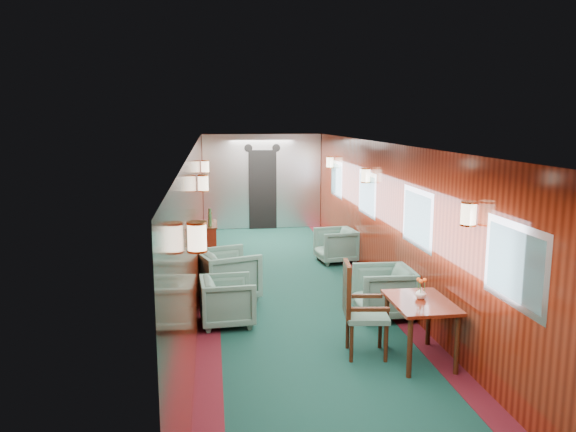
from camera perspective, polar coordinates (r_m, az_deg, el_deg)
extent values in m
plane|color=#0E342B|center=(8.75, 0.97, -8.67)|extent=(12.00, 12.00, 0.00)
cube|color=silver|center=(8.30, 1.02, 6.89)|extent=(3.00, 12.00, 0.10)
cube|color=silver|center=(8.30, 1.02, 6.96)|extent=(1.20, 12.00, 0.06)
cube|color=#631C0D|center=(14.34, -2.65, 3.56)|extent=(3.00, 0.10, 2.40)
cube|color=#631C0D|center=(8.35, -9.24, -1.18)|extent=(0.10, 12.00, 2.40)
cube|color=#631C0D|center=(8.79, 10.70, -0.66)|extent=(0.10, 12.00, 2.40)
cube|color=#400C14|center=(8.65, -8.01, -8.95)|extent=(0.30, 12.00, 0.01)
cube|color=#400C14|center=(9.04, 9.55, -8.17)|extent=(0.30, 12.00, 0.01)
cube|color=silver|center=(14.26, -2.63, 3.53)|extent=(2.98, 0.12, 2.38)
cube|color=black|center=(14.20, -2.59, 2.69)|extent=(0.70, 0.06, 2.00)
cylinder|color=black|center=(14.09, -4.06, 6.90)|extent=(0.20, 0.04, 0.20)
cylinder|color=black|center=(14.15, -1.21, 6.94)|extent=(0.20, 0.04, 0.20)
cube|color=silver|center=(5.60, 22.03, -4.65)|extent=(0.02, 1.10, 0.80)
cube|color=slate|center=(5.60, 21.96, -4.66)|extent=(0.01, 0.96, 0.66)
cube|color=silver|center=(7.82, 12.99, -0.20)|extent=(0.02, 1.10, 0.80)
cube|color=slate|center=(7.81, 12.94, -0.20)|extent=(0.01, 0.96, 0.66)
cube|color=silver|center=(10.16, 8.04, 2.26)|extent=(0.02, 1.10, 0.80)
cube|color=slate|center=(10.16, 8.00, 2.26)|extent=(0.01, 0.96, 0.66)
cube|color=silver|center=(12.57, 4.95, 3.78)|extent=(0.02, 1.10, 0.80)
cube|color=slate|center=(12.57, 4.92, 3.78)|extent=(0.01, 0.96, 0.66)
cylinder|color=#FFEEC6|center=(4.80, -9.23, -2.12)|extent=(0.16, 0.16, 0.24)
cylinder|color=#D78B3C|center=(4.82, -9.19, -3.51)|extent=(0.17, 0.17, 0.02)
cylinder|color=#FFEEC6|center=(6.18, 17.87, 0.23)|extent=(0.16, 0.16, 0.24)
cylinder|color=#D78B3C|center=(6.20, 17.81, -0.86)|extent=(0.17, 0.17, 0.02)
cylinder|color=#FFEEC6|center=(8.75, -8.61, 3.32)|extent=(0.16, 0.16, 0.24)
cylinder|color=#D78B3C|center=(8.76, -8.59, 2.55)|extent=(0.17, 0.17, 0.02)
cylinder|color=#FFEEC6|center=(9.91, 7.90, 4.11)|extent=(0.16, 0.16, 0.24)
cylinder|color=#D78B3C|center=(9.92, 7.88, 3.42)|extent=(0.17, 0.17, 0.02)
cylinder|color=#FFEEC6|center=(11.74, -8.42, 4.99)|extent=(0.16, 0.16, 0.24)
cylinder|color=#D78B3C|center=(11.75, -8.41, 4.41)|extent=(0.17, 0.17, 0.02)
cylinder|color=#FFEEC6|center=(12.81, 4.29, 5.48)|extent=(0.16, 0.16, 0.24)
cylinder|color=#D78B3C|center=(12.82, 4.28, 4.94)|extent=(0.17, 0.17, 0.02)
cube|color=#631C0D|center=(6.69, 13.36, -8.53)|extent=(0.68, 0.96, 0.04)
cylinder|color=#3D1E0D|center=(6.37, 12.26, -12.94)|extent=(0.06, 0.06, 0.68)
cylinder|color=#3D1E0D|center=(6.56, 16.80, -12.44)|extent=(0.06, 0.06, 0.68)
cylinder|color=#3D1E0D|center=(7.09, 9.97, -10.43)|extent=(0.06, 0.06, 0.68)
cylinder|color=#3D1E0D|center=(7.27, 14.09, -10.08)|extent=(0.06, 0.06, 0.68)
cube|color=#1F4842|center=(6.79, 8.00, -10.03)|extent=(0.54, 0.54, 0.06)
cube|color=#3D1E0D|center=(6.65, 6.00, -7.36)|extent=(0.11, 0.44, 0.63)
cube|color=#1F4842|center=(6.67, 6.21, -7.88)|extent=(0.06, 0.34, 0.38)
cube|color=#3D1E0D|center=(6.51, 8.35, -9.37)|extent=(0.44, 0.11, 0.04)
cube|color=#3D1E0D|center=(6.96, 7.74, -8.06)|extent=(0.44, 0.11, 0.04)
cylinder|color=#3D1E0D|center=(6.67, 6.47, -12.74)|extent=(0.05, 0.05, 0.45)
cylinder|color=#3D1E0D|center=(6.73, 9.92, -12.62)|extent=(0.05, 0.05, 0.45)
cylinder|color=#3D1E0D|center=(7.04, 6.07, -11.49)|extent=(0.05, 0.05, 0.45)
cylinder|color=#3D1E0D|center=(7.10, 9.34, -11.39)|extent=(0.05, 0.05, 0.45)
cube|color=#631C0D|center=(10.85, -7.98, -2.90)|extent=(0.26, 0.88, 0.79)
cube|color=#3D1E0D|center=(10.77, -7.97, -0.84)|extent=(0.28, 0.90, 0.02)
cylinder|color=#274F2A|center=(10.53, -7.94, -0.42)|extent=(0.07, 0.07, 0.22)
cylinder|color=#274F2A|center=(10.83, -7.94, 0.02)|extent=(0.06, 0.06, 0.28)
cylinder|color=#D78B3C|center=(11.01, -7.93, -0.08)|extent=(0.08, 0.08, 0.18)
imported|color=silver|center=(6.74, 13.35, -7.62)|extent=(0.15, 0.15, 0.13)
imported|color=#1F4842|center=(7.77, -6.14, -8.58)|extent=(0.77, 0.75, 0.66)
imported|color=#1F4842|center=(8.78, -6.17, -5.95)|extent=(1.09, 1.08, 0.79)
imported|color=#1F4842|center=(8.13, 9.69, -7.60)|extent=(0.83, 0.81, 0.72)
imported|color=#1F4842|center=(11.02, 4.86, -2.99)|extent=(0.81, 0.79, 0.66)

